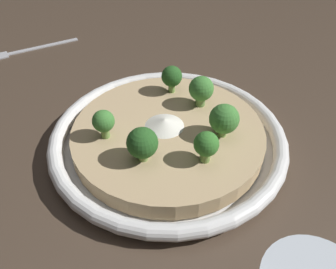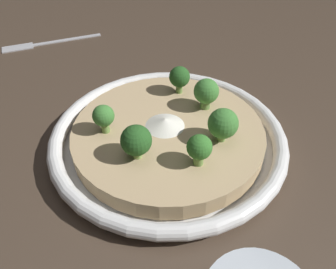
{
  "view_description": "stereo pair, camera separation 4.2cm",
  "coord_description": "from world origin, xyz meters",
  "px_view_note": "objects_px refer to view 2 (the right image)",
  "views": [
    {
      "loc": [
        -0.24,
        -0.21,
        0.3
      ],
      "look_at": [
        0.0,
        0.0,
        0.02
      ],
      "focal_mm": 35.0,
      "sensor_mm": 36.0,
      "label": 1
    },
    {
      "loc": [
        -0.21,
        -0.24,
        0.3
      ],
      "look_at": [
        0.0,
        0.0,
        0.02
      ],
      "focal_mm": 35.0,
      "sensor_mm": 36.0,
      "label": 2
    }
  ],
  "objects_px": {
    "broccoli_front_right": "(223,124)",
    "broccoli_front_left": "(136,141)",
    "broccoli_back_right": "(180,77)",
    "risotto_bowl": "(168,136)",
    "broccoli_back_left": "(104,117)",
    "fork_utensil": "(42,43)",
    "broccoli_right": "(207,93)",
    "broccoli_front": "(199,148)"
  },
  "relations": [
    {
      "from": "broccoli_front_right",
      "to": "broccoli_back_left",
      "type": "distance_m",
      "value": 0.14
    },
    {
      "from": "broccoli_front",
      "to": "broccoli_back_left",
      "type": "height_order",
      "value": "broccoli_front"
    },
    {
      "from": "risotto_bowl",
      "to": "broccoli_back_left",
      "type": "bearing_deg",
      "value": 143.82
    },
    {
      "from": "broccoli_back_right",
      "to": "broccoli_front",
      "type": "height_order",
      "value": "broccoli_back_right"
    },
    {
      "from": "broccoli_front_right",
      "to": "broccoli_back_left",
      "type": "height_order",
      "value": "broccoli_front_right"
    },
    {
      "from": "broccoli_front_left",
      "to": "broccoli_back_left",
      "type": "height_order",
      "value": "broccoli_front_left"
    },
    {
      "from": "broccoli_right",
      "to": "broccoli_back_left",
      "type": "xyz_separation_m",
      "value": [
        -0.13,
        0.05,
        -0.0
      ]
    },
    {
      "from": "risotto_bowl",
      "to": "broccoli_back_right",
      "type": "relative_size",
      "value": 7.51
    },
    {
      "from": "risotto_bowl",
      "to": "broccoli_back_right",
      "type": "bearing_deg",
      "value": 37.83
    },
    {
      "from": "broccoli_right",
      "to": "fork_utensil",
      "type": "height_order",
      "value": "broccoli_right"
    },
    {
      "from": "risotto_bowl",
      "to": "broccoli_front_right",
      "type": "distance_m",
      "value": 0.08
    },
    {
      "from": "broccoli_back_right",
      "to": "broccoli_back_left",
      "type": "bearing_deg",
      "value": -177.91
    },
    {
      "from": "broccoli_back_right",
      "to": "broccoli_front_left",
      "type": "bearing_deg",
      "value": -152.07
    },
    {
      "from": "risotto_bowl",
      "to": "broccoli_back_right",
      "type": "distance_m",
      "value": 0.09
    },
    {
      "from": "broccoli_front_right",
      "to": "broccoli_front_left",
      "type": "relative_size",
      "value": 1.02
    },
    {
      "from": "broccoli_front",
      "to": "broccoli_front_left",
      "type": "height_order",
      "value": "broccoli_front_left"
    },
    {
      "from": "broccoli_front",
      "to": "broccoli_back_left",
      "type": "bearing_deg",
      "value": 112.57
    },
    {
      "from": "broccoli_right",
      "to": "broccoli_front_left",
      "type": "relative_size",
      "value": 1.01
    },
    {
      "from": "broccoli_back_right",
      "to": "broccoli_front_right",
      "type": "relative_size",
      "value": 0.93
    },
    {
      "from": "broccoli_front_right",
      "to": "fork_utensil",
      "type": "xyz_separation_m",
      "value": [
        -0.03,
        0.45,
        -0.05
      ]
    },
    {
      "from": "broccoli_front",
      "to": "broccoli_front_right",
      "type": "xyz_separation_m",
      "value": [
        0.05,
        0.01,
        0.0
      ]
    },
    {
      "from": "risotto_bowl",
      "to": "fork_utensil",
      "type": "xyz_separation_m",
      "value": [
        0.0,
        0.39,
        -0.01
      ]
    },
    {
      "from": "broccoli_right",
      "to": "broccoli_front_left",
      "type": "height_order",
      "value": "same"
    },
    {
      "from": "broccoli_front_left",
      "to": "broccoli_back_right",
      "type": "bearing_deg",
      "value": 27.93
    },
    {
      "from": "risotto_bowl",
      "to": "broccoli_front_left",
      "type": "xyz_separation_m",
      "value": [
        -0.06,
        -0.02,
        0.04
      ]
    },
    {
      "from": "fork_utensil",
      "to": "broccoli_front",
      "type": "bearing_deg",
      "value": 106.81
    },
    {
      "from": "risotto_bowl",
      "to": "broccoli_front_right",
      "type": "height_order",
      "value": "broccoli_front_right"
    },
    {
      "from": "broccoli_right",
      "to": "broccoli_front_right",
      "type": "xyz_separation_m",
      "value": [
        -0.03,
        -0.06,
        -0.0
      ]
    },
    {
      "from": "broccoli_front_left",
      "to": "broccoli_back_left",
      "type": "relative_size",
      "value": 1.12
    },
    {
      "from": "broccoli_back_right",
      "to": "broccoli_front_left",
      "type": "relative_size",
      "value": 0.95
    },
    {
      "from": "broccoli_front_left",
      "to": "broccoli_front",
      "type": "bearing_deg",
      "value": -50.02
    },
    {
      "from": "risotto_bowl",
      "to": "fork_utensil",
      "type": "height_order",
      "value": "risotto_bowl"
    },
    {
      "from": "broccoli_front",
      "to": "broccoli_front_left",
      "type": "xyz_separation_m",
      "value": [
        -0.04,
        0.05,
        0.0
      ]
    },
    {
      "from": "broccoli_back_right",
      "to": "broccoli_front_left",
      "type": "xyz_separation_m",
      "value": [
        -0.13,
        -0.07,
        -0.0
      ]
    },
    {
      "from": "broccoli_right",
      "to": "broccoli_front_right",
      "type": "bearing_deg",
      "value": -119.65
    },
    {
      "from": "risotto_bowl",
      "to": "broccoli_right",
      "type": "xyz_separation_m",
      "value": [
        0.07,
        -0.0,
        0.04
      ]
    },
    {
      "from": "risotto_bowl",
      "to": "broccoli_front_left",
      "type": "height_order",
      "value": "broccoli_front_left"
    },
    {
      "from": "broccoli_back_left",
      "to": "fork_utensil",
      "type": "bearing_deg",
      "value": 79.14
    },
    {
      "from": "broccoli_front_right",
      "to": "broccoli_back_left",
      "type": "bearing_deg",
      "value": 132.67
    },
    {
      "from": "risotto_bowl",
      "to": "broccoli_front_right",
      "type": "relative_size",
      "value": 6.97
    },
    {
      "from": "broccoli_back_right",
      "to": "broccoli_right",
      "type": "bearing_deg",
      "value": -88.55
    },
    {
      "from": "risotto_bowl",
      "to": "broccoli_right",
      "type": "relative_size",
      "value": 7.04
    }
  ]
}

